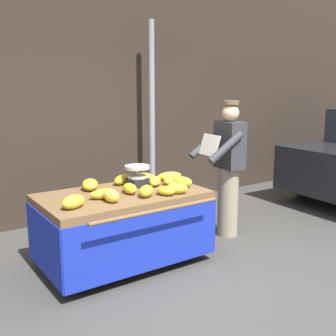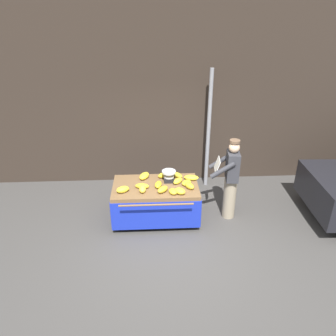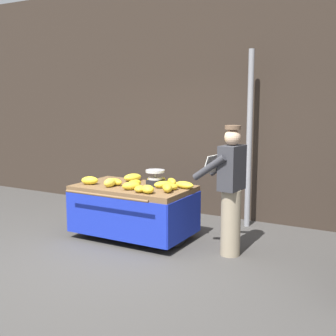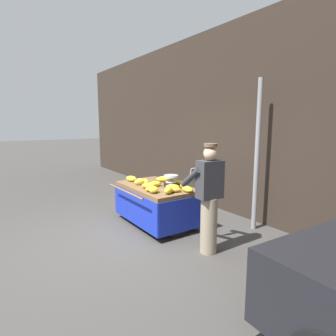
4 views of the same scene
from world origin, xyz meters
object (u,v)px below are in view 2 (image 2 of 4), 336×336
banana_cart (156,195)px  banana_bunch_11 (173,191)px  banana_bunch_3 (180,191)px  banana_bunch_6 (163,189)px  weighing_scale (169,176)px  banana_bunch_2 (143,189)px  banana_bunch_8 (189,186)px  banana_bunch_9 (142,186)px  banana_bunch_13 (144,176)px  banana_bunch_10 (177,175)px  banana_bunch_12 (123,189)px  banana_bunch_5 (186,183)px  vendor_person (230,179)px  street_pole (208,131)px  banana_bunch_0 (158,185)px  banana_bunch_4 (164,175)px  banana_bunch_7 (178,181)px  banana_bunch_1 (191,178)px

banana_cart → banana_bunch_11: (0.33, -0.33, 0.26)m
banana_bunch_3 → banana_bunch_6: size_ratio=0.87×
weighing_scale → banana_bunch_2: (-0.52, -0.40, -0.06)m
banana_cart → banana_bunch_8: 0.73m
banana_bunch_9 → banana_bunch_13: 0.41m
banana_bunch_10 → banana_bunch_12: (-1.08, -0.55, 0.01)m
banana_bunch_5 → vendor_person: vendor_person is taller
banana_bunch_10 → vendor_person: 1.09m
banana_bunch_10 → vendor_person: bearing=-16.3°
street_pole → banana_bunch_3: bearing=-114.5°
banana_bunch_0 → banana_bunch_2: banana_bunch_2 is taller
banana_bunch_4 → banana_bunch_7: (0.27, -0.27, -0.00)m
banana_bunch_4 → banana_bunch_5: size_ratio=1.19×
street_pole → banana_bunch_1: (-0.52, -1.22, -0.57)m
banana_bunch_0 → banana_bunch_5: size_ratio=1.08×
banana_cart → weighing_scale: weighing_scale is taller
banana_bunch_5 → banana_bunch_9: (-0.88, -0.10, 0.01)m
banana_bunch_0 → vendor_person: 1.45m
weighing_scale → banana_bunch_3: (0.18, -0.50, -0.06)m
weighing_scale → banana_bunch_7: size_ratio=1.09×
banana_bunch_3 → banana_bunch_11: banana_bunch_3 is taller
banana_cart → vendor_person: vendor_person is taller
banana_bunch_0 → banana_bunch_5: banana_bunch_0 is taller
banana_bunch_5 → vendor_person: bearing=1.3°
weighing_scale → banana_bunch_8: weighing_scale is taller
street_pole → banana_bunch_11: size_ratio=13.77×
banana_cart → banana_bunch_8: bearing=-12.9°
banana_bunch_12 → banana_bunch_13: 0.68m
banana_bunch_2 → banana_bunch_9: 0.14m
banana_bunch_5 → banana_bunch_3: bearing=-115.1°
banana_bunch_0 → banana_bunch_1: bearing=20.8°
banana_bunch_4 → banana_bunch_1: bearing=-14.8°
weighing_scale → banana_bunch_7: (0.18, -0.09, -0.07)m
banana_bunch_12 → vendor_person: size_ratio=0.15×
banana_bunch_1 → banana_bunch_9: (-1.00, -0.30, 0.00)m
banana_bunch_1 → banana_bunch_2: (-0.99, -0.44, 0.01)m
banana_bunch_3 → banana_bunch_6: same height
street_pole → banana_bunch_13: bearing=-143.4°
banana_bunch_12 → banana_cart: bearing=20.0°
banana_bunch_5 → banana_bunch_10: (-0.16, 0.33, 0.01)m
banana_bunch_8 → banana_bunch_12: bearing=-176.6°
banana_bunch_9 → street_pole: bearing=44.9°
banana_bunch_12 → banana_bunch_1: bearing=17.5°
banana_bunch_5 → banana_cart: bearing=-179.9°
banana_bunch_7 → banana_bunch_9: 0.73m
banana_bunch_0 → banana_bunch_6: banana_bunch_6 is taller
banana_cart → banana_bunch_13: (-0.22, 0.32, 0.27)m
banana_bunch_10 → vendor_person: vendor_person is taller
banana_bunch_10 → banana_bunch_7: bearing=-91.5°
banana_bunch_4 → vendor_person: (1.32, -0.33, 0.03)m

